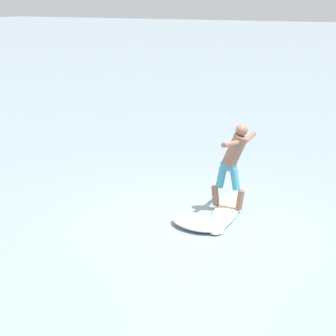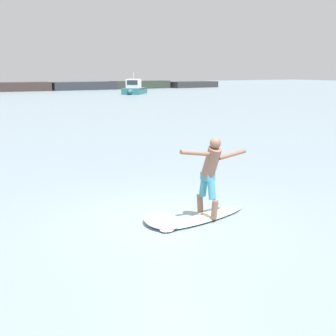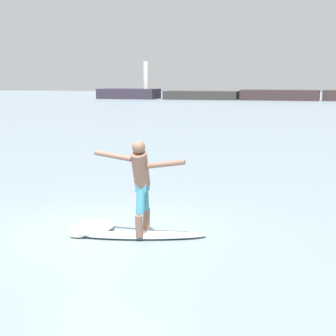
# 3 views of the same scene
# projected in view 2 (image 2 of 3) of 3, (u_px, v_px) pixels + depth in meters

# --- Properties ---
(ground_plane) EXTENTS (200.00, 200.00, 0.00)m
(ground_plane) POSITION_uv_depth(u_px,v_px,m) (171.00, 221.00, 9.83)
(ground_plane) COLOR gray
(rock_jetty_breakwater) EXTENTS (67.64, 4.93, 4.88)m
(rock_jetty_breakwater) POSITION_uv_depth(u_px,v_px,m) (11.00, 87.00, 66.86)
(rock_jetty_breakwater) COLOR #2D2734
(rock_jetty_breakwater) RESTS_ON ground
(surfboard) EXTENTS (2.47, 1.02, 0.22)m
(surfboard) POSITION_uv_depth(u_px,v_px,m) (206.00, 217.00, 9.90)
(surfboard) COLOR beige
(surfboard) RESTS_ON ground
(surfer) EXTENTS (1.62, 0.72, 1.70)m
(surfer) POSITION_uv_depth(u_px,v_px,m) (211.00, 170.00, 9.63)
(surfer) COLOR brown
(surfer) RESTS_ON surfboard
(fishing_boat_near_jetty) EXTENTS (4.74, 5.16, 2.80)m
(fishing_boat_near_jetty) POSITION_uv_depth(u_px,v_px,m) (134.00, 89.00, 59.64)
(fishing_boat_near_jetty) COLOR #296366
(fishing_boat_near_jetty) RESTS_ON ground
(wave_foam_at_tail) EXTENTS (0.85, 1.15, 0.19)m
(wave_foam_at_tail) POSITION_uv_depth(u_px,v_px,m) (162.00, 221.00, 9.54)
(wave_foam_at_tail) COLOR white
(wave_foam_at_tail) RESTS_ON ground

